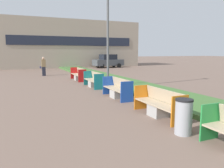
{
  "coord_description": "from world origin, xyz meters",
  "views": [
    {
      "loc": [
        -3.51,
        0.85,
        2.23
      ],
      "look_at": [
        0.9,
        10.9,
        0.6
      ],
      "focal_mm": 35.0,
      "sensor_mm": 36.0,
      "label": 1
    }
  ],
  "objects_px": {
    "litter_bin": "(184,117)",
    "street_lamp_post": "(108,21)",
    "bench_red_frame": "(79,75)",
    "bench_blue_frame": "(118,90)",
    "parked_car_distant": "(108,61)",
    "pedestrian_walking": "(44,66)",
    "bench_orange_frame": "(159,106)",
    "bench_teal_frame": "(94,81)"
  },
  "relations": [
    {
      "from": "bench_blue_frame",
      "to": "pedestrian_walking",
      "type": "distance_m",
      "value": 11.8
    },
    {
      "from": "street_lamp_post",
      "to": "parked_car_distant",
      "type": "relative_size",
      "value": 1.68
    },
    {
      "from": "bench_orange_frame",
      "to": "pedestrian_walking",
      "type": "height_order",
      "value": "pedestrian_walking"
    },
    {
      "from": "bench_red_frame",
      "to": "parked_car_distant",
      "type": "distance_m",
      "value": 13.94
    },
    {
      "from": "bench_blue_frame",
      "to": "litter_bin",
      "type": "height_order",
      "value": "litter_bin"
    },
    {
      "from": "bench_orange_frame",
      "to": "street_lamp_post",
      "type": "distance_m",
      "value": 7.1
    },
    {
      "from": "bench_red_frame",
      "to": "street_lamp_post",
      "type": "height_order",
      "value": "street_lamp_post"
    },
    {
      "from": "litter_bin",
      "to": "street_lamp_post",
      "type": "bearing_deg",
      "value": 82.59
    },
    {
      "from": "bench_blue_frame",
      "to": "street_lamp_post",
      "type": "height_order",
      "value": "street_lamp_post"
    },
    {
      "from": "bench_orange_frame",
      "to": "street_lamp_post",
      "type": "bearing_deg",
      "value": 84.24
    },
    {
      "from": "bench_red_frame",
      "to": "street_lamp_post",
      "type": "relative_size",
      "value": 0.34
    },
    {
      "from": "pedestrian_walking",
      "to": "bench_orange_frame",
      "type": "bearing_deg",
      "value": -81.87
    },
    {
      "from": "pedestrian_walking",
      "to": "parked_car_distant",
      "type": "height_order",
      "value": "parked_car_distant"
    },
    {
      "from": "bench_blue_frame",
      "to": "bench_teal_frame",
      "type": "bearing_deg",
      "value": 90.01
    },
    {
      "from": "bench_teal_frame",
      "to": "street_lamp_post",
      "type": "height_order",
      "value": "street_lamp_post"
    },
    {
      "from": "pedestrian_walking",
      "to": "parked_car_distant",
      "type": "xyz_separation_m",
      "value": [
        9.59,
        7.39,
        0.02
      ]
    },
    {
      "from": "bench_red_frame",
      "to": "bench_teal_frame",
      "type": "bearing_deg",
      "value": -90.05
    },
    {
      "from": "bench_blue_frame",
      "to": "litter_bin",
      "type": "xyz_separation_m",
      "value": [
        -0.39,
        -5.03,
        0.12
      ]
    },
    {
      "from": "bench_red_frame",
      "to": "pedestrian_walking",
      "type": "bearing_deg",
      "value": 116.06
    },
    {
      "from": "litter_bin",
      "to": "bench_blue_frame",
      "type": "bearing_deg",
      "value": 85.55
    },
    {
      "from": "bench_red_frame",
      "to": "street_lamp_post",
      "type": "xyz_separation_m",
      "value": [
        0.61,
        -4.54,
        3.65
      ]
    },
    {
      "from": "bench_red_frame",
      "to": "bench_blue_frame",
      "type": "bearing_deg",
      "value": -90.03
    },
    {
      "from": "litter_bin",
      "to": "parked_car_distant",
      "type": "height_order",
      "value": "parked_car_distant"
    },
    {
      "from": "litter_bin",
      "to": "street_lamp_post",
      "type": "relative_size",
      "value": 0.13
    },
    {
      "from": "pedestrian_walking",
      "to": "parked_car_distant",
      "type": "distance_m",
      "value": 12.11
    },
    {
      "from": "litter_bin",
      "to": "street_lamp_post",
      "type": "xyz_separation_m",
      "value": [
        1.0,
        7.72,
        3.54
      ]
    },
    {
      "from": "street_lamp_post",
      "to": "pedestrian_walking",
      "type": "distance_m",
      "value": 9.84
    },
    {
      "from": "bench_orange_frame",
      "to": "pedestrian_walking",
      "type": "distance_m",
      "value": 15.13
    },
    {
      "from": "bench_red_frame",
      "to": "pedestrian_walking",
      "type": "distance_m",
      "value": 4.9
    },
    {
      "from": "bench_blue_frame",
      "to": "parked_car_distant",
      "type": "bearing_deg",
      "value": 68.56
    },
    {
      "from": "pedestrian_walking",
      "to": "bench_teal_frame",
      "type": "bearing_deg",
      "value": -75.14
    },
    {
      "from": "bench_blue_frame",
      "to": "parked_car_distant",
      "type": "height_order",
      "value": "parked_car_distant"
    },
    {
      "from": "bench_red_frame",
      "to": "pedestrian_walking",
      "type": "xyz_separation_m",
      "value": [
        -2.14,
        4.38,
        0.51
      ]
    },
    {
      "from": "street_lamp_post",
      "to": "bench_red_frame",
      "type": "bearing_deg",
      "value": 97.63
    },
    {
      "from": "bench_blue_frame",
      "to": "bench_red_frame",
      "type": "xyz_separation_m",
      "value": [
        0.0,
        7.22,
        0.01
      ]
    },
    {
      "from": "bench_orange_frame",
      "to": "bench_red_frame",
      "type": "distance_m",
      "value": 10.6
    },
    {
      "from": "bench_teal_frame",
      "to": "bench_orange_frame",
      "type": "bearing_deg",
      "value": -89.99
    },
    {
      "from": "bench_blue_frame",
      "to": "pedestrian_walking",
      "type": "bearing_deg",
      "value": 100.44
    },
    {
      "from": "bench_teal_frame",
      "to": "parked_car_distant",
      "type": "bearing_deg",
      "value": 64.23
    },
    {
      "from": "bench_teal_frame",
      "to": "pedestrian_walking",
      "type": "bearing_deg",
      "value": 104.86
    },
    {
      "from": "bench_teal_frame",
      "to": "street_lamp_post",
      "type": "distance_m",
      "value": 3.81
    },
    {
      "from": "street_lamp_post",
      "to": "parked_car_distant",
      "type": "distance_m",
      "value": 17.96
    }
  ]
}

